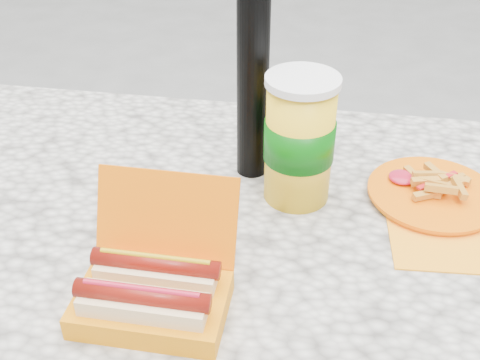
# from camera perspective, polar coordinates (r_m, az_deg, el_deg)

# --- Properties ---
(picnic_table) EXTENTS (1.20, 0.80, 0.75)m
(picnic_table) POSITION_cam_1_polar(r_m,az_deg,el_deg) (0.96, -0.39, -9.67)
(picnic_table) COLOR beige
(picnic_table) RESTS_ON ground
(hotdog_box) EXTENTS (0.19, 0.17, 0.14)m
(hotdog_box) POSITION_cam_1_polar(r_m,az_deg,el_deg) (0.76, -8.31, -10.27)
(hotdog_box) COLOR #E86303
(hotdog_box) RESTS_ON picnic_table
(fries_plate) EXTENTS (0.20, 0.28, 0.04)m
(fries_plate) POSITION_cam_1_polar(r_m,az_deg,el_deg) (0.99, 17.86, -1.41)
(fries_plate) COLOR orange
(fries_plate) RESTS_ON picnic_table
(soda_cup) EXTENTS (0.11, 0.11, 0.20)m
(soda_cup) POSITION_cam_1_polar(r_m,az_deg,el_deg) (0.91, 5.64, 3.84)
(soda_cup) COLOR yellow
(soda_cup) RESTS_ON picnic_table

